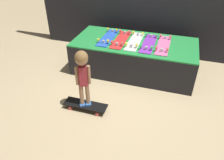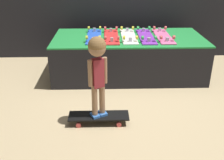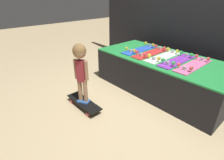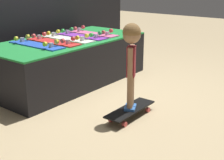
{
  "view_description": "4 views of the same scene",
  "coord_description": "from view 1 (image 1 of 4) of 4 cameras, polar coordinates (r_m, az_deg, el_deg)",
  "views": [
    {
      "loc": [
        0.69,
        -2.89,
        2.17
      ],
      "look_at": [
        -0.13,
        -0.29,
        0.33
      ],
      "focal_mm": 35.0,
      "sensor_mm": 36.0,
      "label": 1
    },
    {
      "loc": [
        -0.35,
        -3.05,
        1.61
      ],
      "look_at": [
        -0.27,
        -0.28,
        0.32
      ],
      "focal_mm": 42.0,
      "sensor_mm": 36.0,
      "label": 2
    },
    {
      "loc": [
        1.45,
        -1.79,
        1.52
      ],
      "look_at": [
        -0.27,
        -0.26,
        0.36
      ],
      "focal_mm": 28.0,
      "sensor_mm": 36.0,
      "label": 3
    },
    {
      "loc": [
        -2.83,
        -2.3,
        1.36
      ],
      "look_at": [
        -0.31,
        -0.36,
        0.3
      ],
      "focal_mm": 50.0,
      "sensor_mm": 36.0,
      "label": 4
    }
  ],
  "objects": [
    {
      "name": "skateboard_purple_on_rack",
      "position": [
        3.86,
        9.58,
        9.51
      ],
      "size": [
        0.2,
        0.8,
        0.09
      ],
      "color": "purple",
      "rests_on": "display_rack"
    },
    {
      "name": "child",
      "position": [
        2.88,
        -7.75,
        2.88
      ],
      "size": [
        0.19,
        0.17,
        0.86
      ],
      "rotation": [
        0.0,
        0.0,
        0.47
      ],
      "color": "#3870C6",
      "rests_on": "skateboard_on_floor"
    },
    {
      "name": "skateboard_white_on_rack",
      "position": [
        3.9,
        5.97,
        10.11
      ],
      "size": [
        0.2,
        0.8,
        0.09
      ],
      "color": "white",
      "rests_on": "display_rack"
    },
    {
      "name": "ground_plane",
      "position": [
        3.68,
        3.34,
        -2.14
      ],
      "size": [
        16.0,
        16.0,
        0.0
      ],
      "primitive_type": "plane",
      "color": "tan"
    },
    {
      "name": "display_rack",
      "position": [
        4.04,
        5.73,
        6.16
      ],
      "size": [
        2.15,
        1.02,
        0.58
      ],
      "color": "black",
      "rests_on": "ground_plane"
    },
    {
      "name": "skateboard_red_on_rack",
      "position": [
        3.95,
        2.38,
        10.58
      ],
      "size": [
        0.2,
        0.8,
        0.09
      ],
      "color": "red",
      "rests_on": "display_rack"
    },
    {
      "name": "skateboard_blue_on_rack",
      "position": [
        4.04,
        -1.01,
        11.12
      ],
      "size": [
        0.2,
        0.8,
        0.09
      ],
      "color": "blue",
      "rests_on": "display_rack"
    },
    {
      "name": "skateboard_on_floor",
      "position": [
        3.25,
        -6.92,
        -6.52
      ],
      "size": [
        0.64,
        0.19,
        0.09
      ],
      "color": "black",
      "rests_on": "ground_plane"
    },
    {
      "name": "skateboard_pink_on_rack",
      "position": [
        3.84,
        13.29,
        8.96
      ],
      "size": [
        0.2,
        0.8,
        0.09
      ],
      "color": "pink",
      "rests_on": "display_rack"
    }
  ]
}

